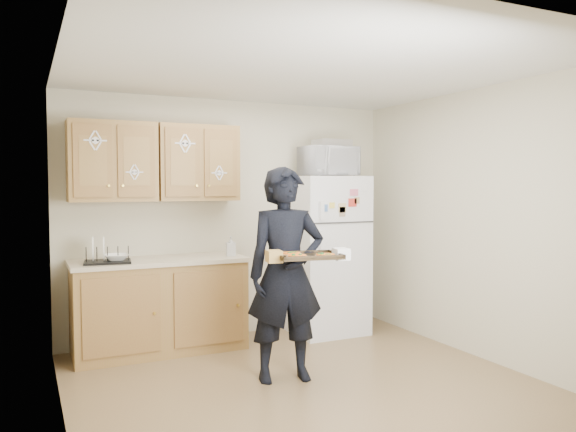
{
  "coord_description": "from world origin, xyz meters",
  "views": [
    {
      "loc": [
        -2.02,
        -3.88,
        1.6
      ],
      "look_at": [
        0.03,
        0.45,
        1.34
      ],
      "focal_mm": 35.0,
      "sensor_mm": 36.0,
      "label": 1
    }
  ],
  "objects_px": {
    "baking_tray": "(308,256)",
    "dish_rack": "(107,254)",
    "person": "(286,274)",
    "microwave": "(328,161)",
    "refrigerator": "(326,255)"
  },
  "relations": [
    {
      "from": "baking_tray",
      "to": "refrigerator",
      "type": "bearing_deg",
      "value": 66.3
    },
    {
      "from": "person",
      "to": "baking_tray",
      "type": "xyz_separation_m",
      "value": [
        0.05,
        -0.3,
        0.18
      ]
    },
    {
      "from": "baking_tray",
      "to": "microwave",
      "type": "distance_m",
      "value": 1.91
    },
    {
      "from": "baking_tray",
      "to": "microwave",
      "type": "relative_size",
      "value": 0.85
    },
    {
      "from": "refrigerator",
      "to": "dish_rack",
      "type": "distance_m",
      "value": 2.29
    },
    {
      "from": "baking_tray",
      "to": "microwave",
      "type": "bearing_deg",
      "value": 65.41
    },
    {
      "from": "dish_rack",
      "to": "person",
      "type": "bearing_deg",
      "value": -42.18
    },
    {
      "from": "baking_tray",
      "to": "dish_rack",
      "type": "distance_m",
      "value": 1.94
    },
    {
      "from": "refrigerator",
      "to": "dish_rack",
      "type": "relative_size",
      "value": 4.2
    },
    {
      "from": "microwave",
      "to": "refrigerator",
      "type": "bearing_deg",
      "value": 83.52
    },
    {
      "from": "refrigerator",
      "to": "person",
      "type": "height_order",
      "value": "person"
    },
    {
      "from": "refrigerator",
      "to": "dish_rack",
      "type": "bearing_deg",
      "value": -178.97
    },
    {
      "from": "refrigerator",
      "to": "baking_tray",
      "type": "height_order",
      "value": "refrigerator"
    },
    {
      "from": "refrigerator",
      "to": "baking_tray",
      "type": "xyz_separation_m",
      "value": [
        -0.98,
        -1.47,
        0.2
      ]
    },
    {
      "from": "person",
      "to": "baking_tray",
      "type": "distance_m",
      "value": 0.35
    }
  ]
}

